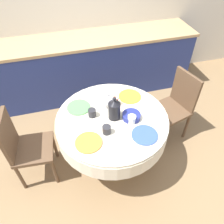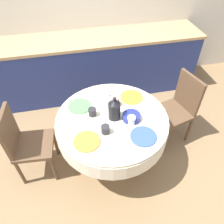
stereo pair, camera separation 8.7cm
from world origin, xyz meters
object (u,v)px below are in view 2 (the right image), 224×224
chair_left (179,106)px  coffee_carafe (114,109)px  teapot (109,101)px  chair_right (25,142)px

chair_left → coffee_carafe: 0.95m
chair_left → teapot: teapot is taller
chair_left → coffee_carafe: bearing=90.5°
teapot → chair_right: bearing=-174.2°
chair_left → teapot: (-0.87, -0.07, 0.31)m
chair_right → coffee_carafe: 1.00m
chair_left → chair_right: (-1.79, -0.16, 0.00)m
chair_right → coffee_carafe: (0.93, -0.08, 0.34)m
chair_right → coffee_carafe: size_ratio=3.47×
chair_right → teapot: bearing=100.6°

